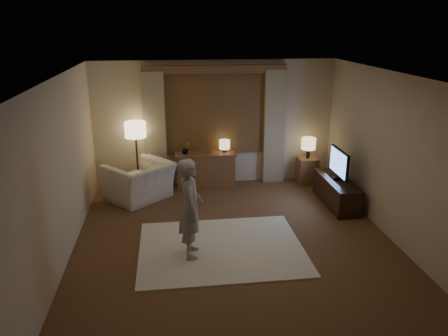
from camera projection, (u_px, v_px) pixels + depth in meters
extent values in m
cube|color=brown|center=(235.00, 242.00, 6.93)|extent=(5.00, 5.50, 0.02)
cube|color=silver|center=(236.00, 75.00, 6.09)|extent=(5.00, 5.50, 0.02)
cube|color=beige|center=(215.00, 123.00, 9.10)|extent=(5.00, 0.02, 2.60)
cube|color=beige|center=(282.00, 259.00, 3.92)|extent=(5.00, 0.02, 2.60)
cube|color=beige|center=(61.00, 171.00, 6.20)|extent=(0.02, 5.50, 2.60)
cube|color=beige|center=(394.00, 158.00, 6.82)|extent=(0.02, 5.50, 2.60)
cube|color=black|center=(215.00, 112.00, 9.00)|extent=(2.00, 0.01, 1.70)
cube|color=brown|center=(215.00, 112.00, 8.99)|extent=(2.08, 0.04, 1.78)
cube|color=tan|center=(155.00, 131.00, 8.88)|extent=(0.45, 0.12, 2.40)
cube|color=tan|center=(274.00, 128.00, 9.19)|extent=(0.45, 0.12, 2.40)
cube|color=brown|center=(215.00, 69.00, 8.66)|extent=(2.90, 0.14, 0.16)
cube|color=white|center=(221.00, 248.00, 6.72)|extent=(2.50, 2.00, 0.02)
cube|color=brown|center=(206.00, 171.00, 9.13)|extent=(1.20, 0.40, 0.70)
cube|color=brown|center=(205.00, 150.00, 8.99)|extent=(0.16, 0.02, 0.20)
imported|color=#999999|center=(186.00, 149.00, 8.93)|extent=(0.17, 0.13, 0.30)
cylinder|color=black|center=(225.00, 151.00, 9.05)|extent=(0.08, 0.08, 0.12)
cylinder|color=#FBDC97|center=(225.00, 144.00, 9.00)|extent=(0.22, 0.22, 0.18)
cylinder|color=black|center=(139.00, 190.00, 9.04)|extent=(0.31, 0.31, 0.03)
cylinder|color=black|center=(138.00, 164.00, 8.86)|extent=(0.04, 0.04, 1.15)
cylinder|color=#FBDC97|center=(135.00, 130.00, 8.63)|extent=(0.42, 0.42, 0.31)
imported|color=beige|center=(140.00, 182.00, 8.47)|extent=(1.50, 1.49, 0.73)
cube|color=brown|center=(307.00, 170.00, 9.38)|extent=(0.40, 0.40, 0.56)
cylinder|color=black|center=(308.00, 154.00, 9.26)|extent=(0.08, 0.08, 0.20)
cylinder|color=#FBDC97|center=(309.00, 144.00, 9.19)|extent=(0.30, 0.30, 0.24)
cube|color=black|center=(337.00, 192.00, 8.28)|extent=(0.45, 1.40, 0.50)
cube|color=black|center=(338.00, 178.00, 8.19)|extent=(0.20, 0.09, 0.05)
cube|color=black|center=(339.00, 162.00, 8.09)|extent=(0.05, 0.81, 0.50)
cube|color=#5186DC|center=(338.00, 163.00, 8.09)|extent=(0.00, 0.76, 0.45)
imported|color=#A69F99|center=(190.00, 208.00, 6.29)|extent=(0.38, 0.56, 1.49)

